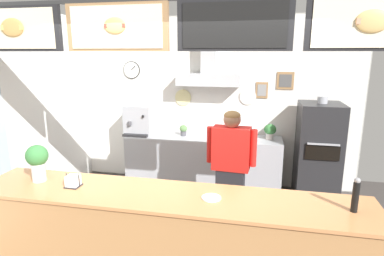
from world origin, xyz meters
name	(u,v)px	position (x,y,z in m)	size (l,w,h in m)	color
back_wall_assembly	(212,98)	(0.00, 2.36, 1.51)	(4.76, 2.68, 2.82)	#9E9E99
service_counter	(167,246)	(0.00, -0.37, 0.51)	(3.56, 0.66, 1.03)	#B77F4C
back_prep_counter	(203,163)	(-0.10, 2.12, 0.45)	(2.51, 0.60, 0.91)	#A3A5AD
pizza_oven	(318,154)	(1.66, 1.99, 0.77)	(0.61, 0.71, 1.63)	#232326
shop_worker	(231,169)	(0.46, 0.86, 0.85)	(0.61, 0.26, 1.57)	#232328
espresso_machine	(140,120)	(-1.18, 2.09, 1.15)	(0.45, 0.45, 0.48)	#A3A5AD
potted_rosemary	(183,130)	(-0.43, 2.12, 1.01)	(0.13, 0.13, 0.18)	#4C4C51
potted_basil	(270,131)	(0.96, 2.16, 1.05)	(0.19, 0.19, 0.25)	beige
basil_vase	(37,161)	(-1.29, -0.31, 1.23)	(0.21, 0.21, 0.36)	silver
napkin_holder	(73,181)	(-0.89, -0.37, 1.08)	(0.13, 0.13, 0.13)	#262628
condiment_plate	(211,198)	(0.40, -0.36, 1.03)	(0.17, 0.17, 0.01)	white
pepper_grinder	(356,195)	(1.53, -0.36, 1.17)	(0.05, 0.05, 0.28)	black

